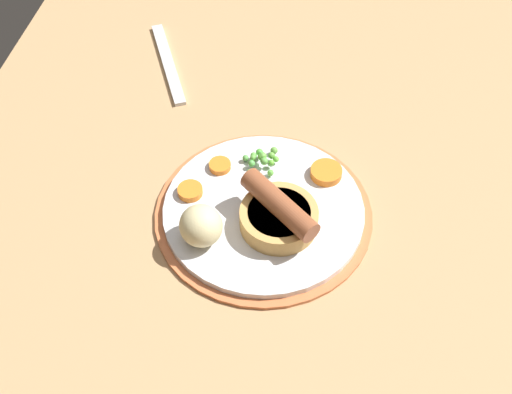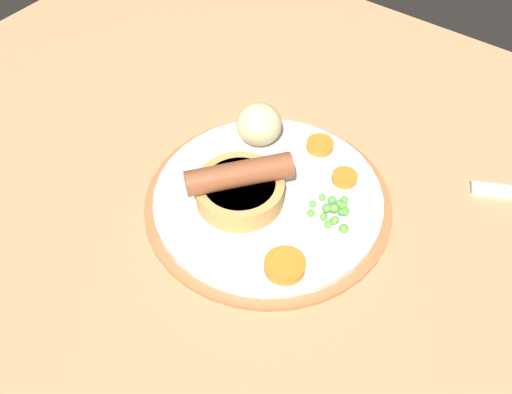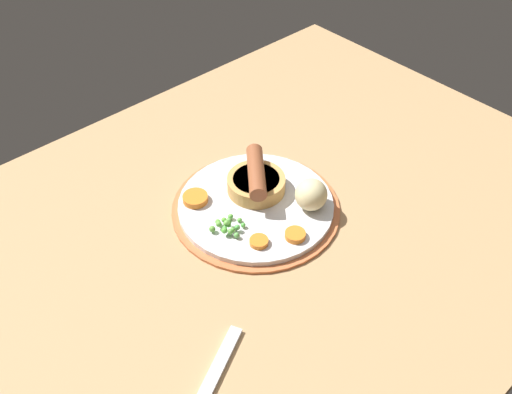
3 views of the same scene
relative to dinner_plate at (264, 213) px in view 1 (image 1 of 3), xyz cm
name	(u,v)px [view 1 (image 1 of 3)]	position (x,y,z in cm)	size (l,w,h in cm)	color
dining_table	(246,206)	(-2.28, -2.69, -2.07)	(110.00, 80.00, 3.00)	tan
dinner_plate	(264,213)	(0.00, 0.00, 0.00)	(26.40, 26.40, 1.40)	#CC6B3D
sausage_pudding	(279,215)	(2.06, 2.19, 2.76)	(9.23, 10.10, 5.10)	tan
pea_pile	(262,159)	(-6.98, -1.50, 1.80)	(5.22, 4.63, 1.93)	#5BA84C
potato_chunk_0	(201,226)	(5.72, -6.19, 3.27)	(4.97, 5.14, 4.88)	beige
carrot_slice_0	(190,191)	(-0.61, -9.23, 1.28)	(3.08, 3.08, 0.89)	orange
carrot_slice_2	(326,172)	(-6.69, 6.67, 1.36)	(3.95, 3.95, 1.05)	orange
carrot_slice_3	(220,166)	(-5.39, -6.60, 1.22)	(2.76, 2.76, 0.78)	orange
fork	(168,63)	(-24.80, -18.86, -0.27)	(18.00, 1.60, 0.60)	silver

